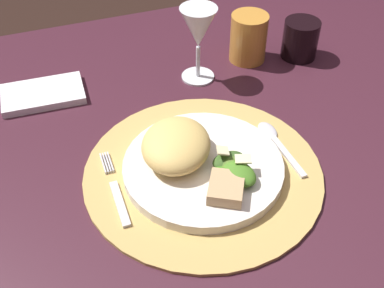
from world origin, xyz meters
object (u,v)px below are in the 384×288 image
at_px(spoon, 274,139).
at_px(amber_tumbler, 248,38).
at_px(dining_table, 221,214).
at_px(fork, 116,191).
at_px(napkin, 43,94).
at_px(wine_glass, 198,31).
at_px(dark_tumbler, 300,39).
at_px(dinner_plate, 203,167).

height_order(spoon, amber_tumbler, amber_tumbler).
xyz_separation_m(dining_table, fork, (-0.19, -0.02, 0.16)).
xyz_separation_m(napkin, wine_glass, (0.29, -0.04, 0.10)).
bearing_deg(spoon, dining_table, 179.83).
bearing_deg(dining_table, fork, -172.40).
relative_size(spoon, dark_tumbler, 1.80).
distance_m(dinner_plate, fork, 0.14).
bearing_deg(dinner_plate, napkin, 125.81).
relative_size(dining_table, napkin, 9.07).
bearing_deg(fork, wine_glass, 47.80).
height_order(dinner_plate, amber_tumbler, amber_tumbler).
bearing_deg(fork, dining_table, 7.60).
bearing_deg(amber_tumbler, spoon, -104.83).
bearing_deg(amber_tumbler, dark_tumbler, -14.51).
distance_m(dining_table, spoon, 0.18).
height_order(dinner_plate, napkin, dinner_plate).
xyz_separation_m(dining_table, napkin, (-0.26, 0.26, 0.16)).
relative_size(fork, napkin, 1.05).
bearing_deg(dinner_plate, dark_tumbler, 39.29).
relative_size(dining_table, spoon, 9.57).
relative_size(dinner_plate, napkin, 1.67).
relative_size(napkin, dark_tumbler, 1.90).
distance_m(fork, spoon, 0.28).
distance_m(dinner_plate, wine_glass, 0.28).
height_order(napkin, amber_tumbler, amber_tumbler).
height_order(amber_tumbler, dark_tumbler, amber_tumbler).
relative_size(amber_tumbler, dark_tumbler, 1.24).
relative_size(wine_glass, amber_tumbler, 1.52).
bearing_deg(dining_table, spoon, -0.17).
bearing_deg(napkin, fork, -76.24).
relative_size(dining_table, fork, 8.63).
xyz_separation_m(dining_table, amber_tumbler, (0.15, 0.25, 0.20)).
xyz_separation_m(fork, napkin, (-0.07, 0.28, -0.00)).
distance_m(fork, wine_glass, 0.34).
height_order(fork, spoon, spoon).
relative_size(spoon, napkin, 0.95).
relative_size(dining_table, amber_tumbler, 13.93).
bearing_deg(dining_table, dark_tumbler, 40.85).
xyz_separation_m(napkin, dark_tumbler, (0.51, -0.04, 0.03)).
bearing_deg(dinner_plate, dining_table, 29.89).
height_order(spoon, dark_tumbler, dark_tumbler).
relative_size(fork, amber_tumbler, 1.61).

